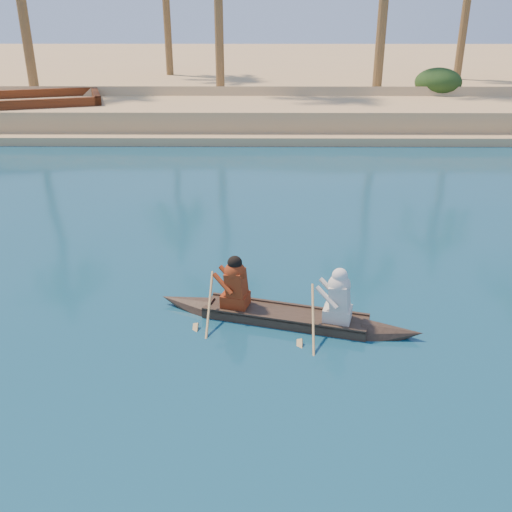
# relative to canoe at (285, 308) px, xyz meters

# --- Properties ---
(sandy_embankment) EXTENTS (150.00, 51.00, 1.50)m
(sandy_embankment) POSITION_rel_canoe_xyz_m (-4.58, 40.03, 0.25)
(sandy_embankment) COLOR tan
(sandy_embankment) RESTS_ON ground
(shrub_cluster) EXTENTS (100.00, 6.00, 2.40)m
(shrub_cluster) POSITION_rel_canoe_xyz_m (-4.58, 24.65, 0.92)
(shrub_cluster) COLOR #1A3513
(shrub_cluster) RESTS_ON ground
(canoe) EXTENTS (5.27, 2.10, 1.45)m
(canoe) POSITION_rel_canoe_xyz_m (0.00, 0.00, 0.00)
(canoe) COLOR #3D2D21
(canoe) RESTS_ON ground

